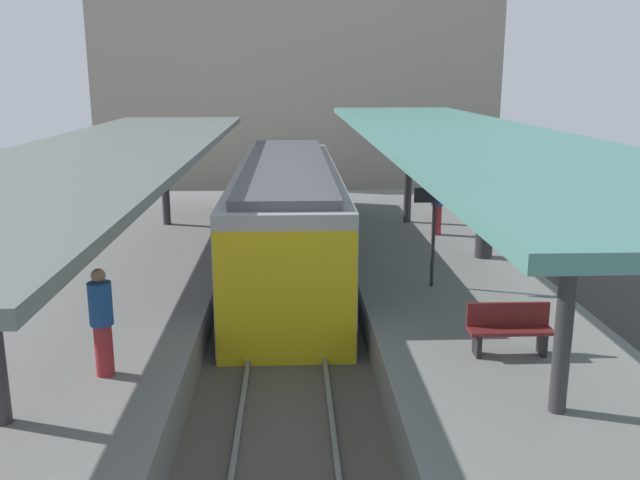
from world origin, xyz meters
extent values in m
plane|color=#383835|center=(0.00, 0.00, 0.00)|extent=(80.00, 80.00, 0.00)
cube|color=gray|center=(-3.80, 0.00, 0.50)|extent=(4.40, 28.00, 1.00)
cube|color=gray|center=(3.80, 0.00, 0.50)|extent=(4.40, 28.00, 1.00)
cube|color=#59544C|center=(0.00, 0.00, 0.10)|extent=(3.20, 28.00, 0.20)
cube|color=slate|center=(-0.72, 0.00, 0.27)|extent=(0.08, 28.00, 0.14)
cube|color=slate|center=(0.72, 0.00, 0.27)|extent=(0.08, 28.00, 0.14)
cube|color=#ADADB2|center=(0.00, 5.05, 1.65)|extent=(2.70, 12.81, 2.90)
cube|color=yellow|center=(0.00, -1.38, 1.50)|extent=(2.65, 0.08, 2.60)
cube|color=black|center=(-1.37, 5.05, 2.00)|extent=(0.04, 11.79, 0.76)
cube|color=black|center=(1.37, 5.05, 2.00)|extent=(0.04, 11.79, 0.76)
cube|color=#515156|center=(0.00, 5.05, 3.20)|extent=(2.16, 12.17, 0.20)
cylinder|color=#333335|center=(-3.80, 7.70, 2.45)|extent=(0.24, 0.24, 2.91)
cube|color=slate|center=(-3.80, 1.40, 3.99)|extent=(4.18, 21.00, 0.16)
cylinder|color=#333335|center=(3.80, -4.90, 2.62)|extent=(0.24, 0.24, 3.24)
cylinder|color=#333335|center=(3.80, 7.70, 2.62)|extent=(0.24, 0.24, 3.24)
cube|color=slate|center=(3.80, 1.40, 4.32)|extent=(4.18, 21.00, 0.16)
cube|color=black|center=(3.20, -2.93, 1.20)|extent=(0.08, 0.32, 0.40)
cube|color=black|center=(4.30, -2.93, 1.20)|extent=(0.08, 0.32, 0.40)
cube|color=maroon|center=(3.75, -2.93, 1.43)|extent=(1.40, 0.40, 0.06)
cube|color=maroon|center=(3.75, -2.75, 1.66)|extent=(1.40, 0.06, 0.40)
cylinder|color=#262628|center=(3.22, 0.93, 2.10)|extent=(0.08, 0.08, 2.20)
cube|color=black|center=(3.22, 0.93, 3.05)|extent=(0.90, 0.06, 0.32)
cylinder|color=#2D2D30|center=(5.05, 3.33, 1.40)|extent=(0.44, 0.44, 0.80)
cylinder|color=maroon|center=(-2.81, -3.43, 1.42)|extent=(0.28, 0.28, 0.84)
cylinder|color=navy|center=(-2.81, -3.43, 2.17)|extent=(0.36, 0.36, 0.67)
sphere|color=#936B4C|center=(-2.81, -3.43, 2.62)|extent=(0.22, 0.22, 0.22)
cylinder|color=maroon|center=(4.37, 5.91, 1.44)|extent=(0.28, 0.28, 0.88)
cylinder|color=navy|center=(4.37, 5.91, 2.19)|extent=(0.36, 0.36, 0.63)
sphere|color=#936B4C|center=(4.37, 5.91, 2.62)|extent=(0.22, 0.22, 0.22)
cube|color=#A89E8E|center=(0.45, 20.00, 5.50)|extent=(18.00, 6.00, 11.00)
camera|label=1|loc=(0.13, -13.44, 5.57)|focal=38.25mm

